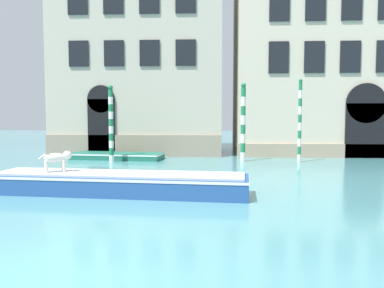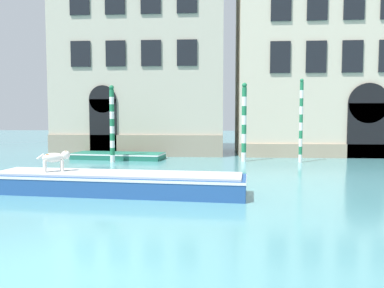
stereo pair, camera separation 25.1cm
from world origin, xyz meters
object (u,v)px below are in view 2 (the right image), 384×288
boat_foreground (117,182)px  mooring_pole_1 (301,121)px  dog_on_deck (56,158)px  mooring_pole_2 (112,124)px  mooring_pole_0 (244,122)px  boat_moored_near_palazzo (119,156)px

boat_foreground → mooring_pole_1: bearing=53.6°
dog_on_deck → mooring_pole_2: 8.10m
boat_foreground → dog_on_deck: 2.19m
boat_foreground → dog_on_deck: size_ratio=8.95×
mooring_pole_0 → mooring_pole_2: (-7.12, -0.76, -0.08)m
mooring_pole_0 → mooring_pole_2: mooring_pole_0 is taller
boat_foreground → mooring_pole_0: size_ratio=1.94×
boat_foreground → boat_moored_near_palazzo: size_ratio=1.53×
boat_foreground → mooring_pole_2: size_ratio=2.01×
mooring_pole_0 → mooring_pole_1: bearing=-4.0°
dog_on_deck → mooring_pole_0: mooring_pole_0 is taller
dog_on_deck → boat_foreground: bearing=-33.4°
dog_on_deck → mooring_pole_1: mooring_pole_1 is taller
boat_moored_near_palazzo → boat_foreground: bearing=-68.7°
mooring_pole_1 → mooring_pole_2: (-10.13, -0.55, -0.16)m
mooring_pole_2 → mooring_pole_1: bearing=3.1°
mooring_pole_1 → mooring_pole_2: 10.15m
boat_foreground → mooring_pole_1: size_ratio=1.87×
mooring_pole_1 → mooring_pole_0: bearing=176.0°
boat_foreground → mooring_pole_2: 8.69m
boat_moored_near_palazzo → mooring_pole_0: mooring_pole_0 is taller
boat_foreground → boat_moored_near_palazzo: bearing=109.6°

